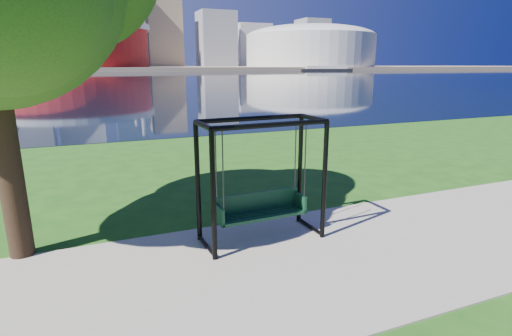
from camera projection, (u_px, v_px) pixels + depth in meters
ground at (243, 259)px, 6.85m from camera, size 900.00×900.00×0.00m
path at (254, 271)px, 6.40m from camera, size 120.00×4.00×0.03m
river at (99, 78)px, 98.23m from camera, size 900.00×180.00×0.02m
far_bank at (91, 68)px, 280.76m from camera, size 900.00×228.00×2.00m
stadium at (69, 43)px, 210.16m from camera, size 83.00×83.00×32.00m
arena at (310, 45)px, 262.89m from camera, size 84.00×84.00×26.56m
skyline at (80, 17)px, 282.44m from camera, size 392.00×66.00×96.50m
swing at (261, 183)px, 7.35m from camera, size 2.28×1.06×2.30m
barge at (326, 69)px, 217.27m from camera, size 28.43×14.99×2.75m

